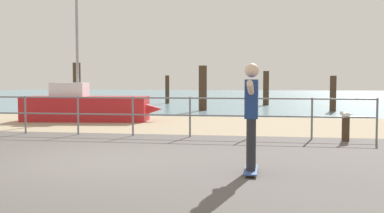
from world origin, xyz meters
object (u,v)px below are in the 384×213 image
skateboarder (251,110)px  bollard_short (346,130)px  skateboard (251,170)px  sailboat (91,107)px  seagull (346,115)px

skateboarder → bollard_short: 4.66m
skateboard → skateboarder: (-0.00, 0.00, 0.95)m
skateboarder → bollard_short: (2.15, 4.06, -0.73)m
sailboat → skateboarder: (5.94, -8.14, 0.50)m
bollard_short → sailboat: bearing=153.2°
skateboarder → skateboard: bearing=-4.8°
sailboat → bollard_short: size_ratio=8.77×
sailboat → bollard_short: bearing=-26.8°
skateboard → skateboarder: 0.95m
sailboat → seagull: sailboat is taller
bollard_short → seagull: seagull is taller
seagull → sailboat: bearing=153.1°
sailboat → skateboard: sailboat is taller
skateboarder → sailboat: bearing=126.1°
skateboard → skateboarder: skateboarder is taller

